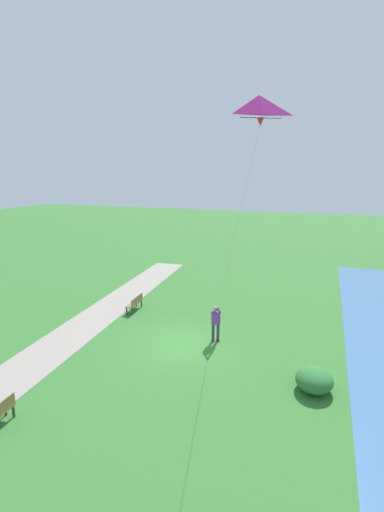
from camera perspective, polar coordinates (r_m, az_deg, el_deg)
The scene contains 6 objects.
ground_plane at distance 17.57m, azimuth -1.45°, elevation -13.68°, with size 120.00×120.00×0.00m, color #33702D.
walkway_path at distance 18.64m, azimuth -20.11°, elevation -12.86°, with size 2.40×32.00×0.02m, color gray.
person_kite_flyer at distance 17.57m, azimuth 3.72°, elevation -9.94°, with size 0.52×0.62×1.83m.
flying_kite at distance 11.09m, azimuth 10.23°, elevation 20.77°, with size 2.99×4.96×8.15m.
park_bench_near_walkway at distance 21.62m, azimuth -8.81°, elevation -7.11°, with size 0.55×1.53×0.88m.
lakeside_shrub at distance 14.93m, azimuth 18.46°, elevation -17.78°, with size 1.36×1.53×0.81m, color #2D7033.
Camera 1 is at (-5.80, 14.59, 7.88)m, focal length 25.76 mm.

